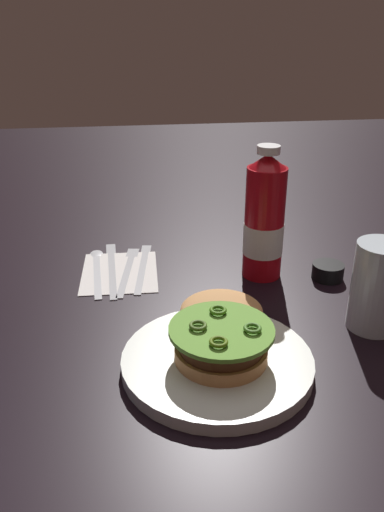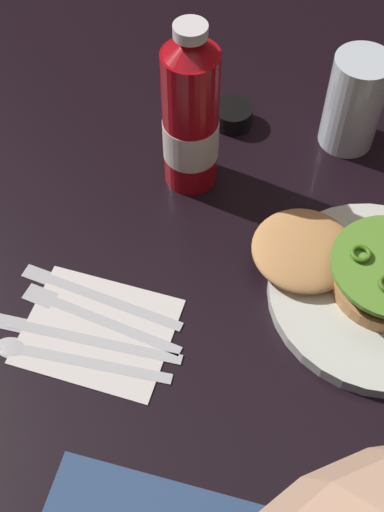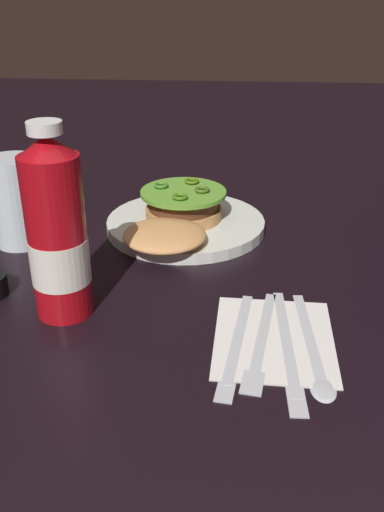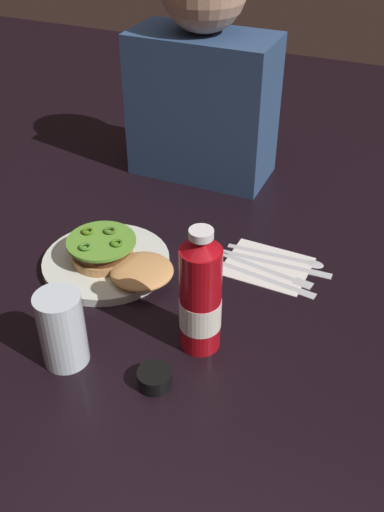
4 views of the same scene
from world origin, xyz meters
The scene contains 11 objects.
ground_plane centered at (0.00, 0.00, 0.00)m, with size 3.00×3.00×0.00m, color black.
dinner_plate centered at (-0.11, 0.07, 0.01)m, with size 0.25×0.25×0.02m, color silver.
burger_sandwich centered at (-0.08, 0.06, 0.04)m, with size 0.22×0.15×0.05m.
ketchup_bottle centered at (0.14, -0.05, 0.10)m, with size 0.07×0.07×0.23m.
water_glass centered at (-0.04, -0.17, 0.07)m, with size 0.07×0.07×0.13m, color silver.
condiment_cup centered at (0.11, -0.16, 0.01)m, with size 0.05×0.05×0.03m, color black.
napkin centered at (0.18, 0.19, 0.00)m, with size 0.16×0.13×0.00m, color white.
butter_knife centered at (0.21, 0.15, 0.00)m, with size 0.20×0.04×0.00m.
fork_utensil centered at (0.20, 0.18, 0.00)m, with size 0.19×0.05×0.00m.
steak_knife centered at (0.21, 0.21, 0.00)m, with size 0.22×0.02×0.00m.
spoon_utensil centered at (0.21, 0.23, 0.00)m, with size 0.20×0.03×0.00m.
Camera 1 is at (-0.66, 0.18, 0.42)m, focal length 36.89 mm.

